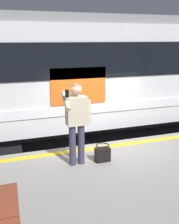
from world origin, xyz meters
TOP-DOWN VIEW (x-y plane):
  - ground_plane at (0.00, 0.00)m, footprint 24.70×24.70m
  - platform at (0.00, 2.13)m, footprint 13.03×4.27m
  - safety_line at (0.00, 0.30)m, footprint 12.77×0.16m
  - track_rail_near at (0.00, -1.52)m, footprint 16.95×0.08m
  - track_rail_far at (0.00, -2.95)m, footprint 16.95×0.08m
  - train_carriage at (-1.77, -2.23)m, footprint 12.61×3.09m
  - passenger at (0.98, 0.92)m, footprint 0.57×0.55m
  - handbag at (0.44, 0.99)m, footprint 0.31×0.28m

SIDE VIEW (x-z plane):
  - ground_plane at x=0.00m, z-range 0.00..0.00m
  - track_rail_near at x=0.00m, z-range 0.00..0.16m
  - track_rail_far at x=0.00m, z-range 0.00..0.16m
  - platform at x=0.00m, z-range 0.00..0.89m
  - safety_line at x=0.00m, z-range 0.89..0.89m
  - handbag at x=0.44m, z-range 0.87..1.24m
  - passenger at x=0.98m, z-range 1.04..2.71m
  - train_carriage at x=-1.77m, z-range 0.54..4.38m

